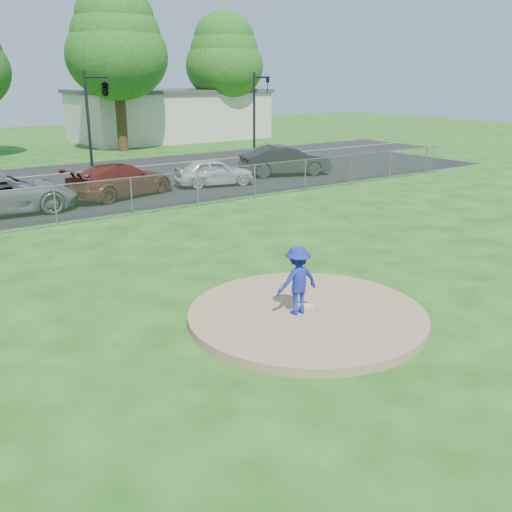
# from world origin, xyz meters

# --- Properties ---
(ground) EXTENTS (120.00, 120.00, 0.00)m
(ground) POSITION_xyz_m (0.00, 10.00, 0.00)
(ground) COLOR #194E11
(ground) RESTS_ON ground
(pitchers_mound) EXTENTS (5.40, 5.40, 0.20)m
(pitchers_mound) POSITION_xyz_m (0.00, 0.00, 0.10)
(pitchers_mound) COLOR #947451
(pitchers_mound) RESTS_ON ground
(pitching_rubber) EXTENTS (0.60, 0.15, 0.04)m
(pitching_rubber) POSITION_xyz_m (0.00, 0.20, 0.22)
(pitching_rubber) COLOR white
(pitching_rubber) RESTS_ON pitchers_mound
(chain_link_fence) EXTENTS (40.00, 0.06, 1.50)m
(chain_link_fence) POSITION_xyz_m (0.00, 12.00, 0.75)
(chain_link_fence) COLOR gray
(chain_link_fence) RESTS_ON ground
(parking_lot) EXTENTS (50.00, 8.00, 0.01)m
(parking_lot) POSITION_xyz_m (0.00, 16.50, 0.01)
(parking_lot) COLOR black
(parking_lot) RESTS_ON ground
(street) EXTENTS (60.00, 7.00, 0.01)m
(street) POSITION_xyz_m (0.00, 24.00, 0.00)
(street) COLOR black
(street) RESTS_ON ground
(commercial_building) EXTENTS (16.40, 9.40, 4.30)m
(commercial_building) POSITION_xyz_m (16.00, 38.00, 2.16)
(commercial_building) COLOR beige
(commercial_building) RESTS_ON ground
(tree_right) EXTENTS (7.28, 7.28, 11.63)m
(tree_right) POSITION_xyz_m (9.00, 32.00, 7.65)
(tree_right) COLOR #342413
(tree_right) RESTS_ON ground
(tree_far_right) EXTENTS (6.72, 6.72, 10.74)m
(tree_far_right) POSITION_xyz_m (20.00, 35.00, 7.06)
(tree_far_right) COLOR #3A2515
(tree_far_right) RESTS_ON ground
(traffic_signal_center) EXTENTS (1.42, 2.48, 5.60)m
(traffic_signal_center) POSITION_xyz_m (3.97, 22.00, 4.61)
(traffic_signal_center) COLOR black
(traffic_signal_center) RESTS_ON ground
(traffic_signal_right) EXTENTS (1.28, 0.20, 5.60)m
(traffic_signal_right) POSITION_xyz_m (14.24, 22.00, 3.36)
(traffic_signal_right) COLOR black
(traffic_signal_right) RESTS_ON ground
(pitcher) EXTENTS (1.05, 0.66, 1.55)m
(pitcher) POSITION_xyz_m (-0.25, 0.06, 0.97)
(pitcher) COLOR navy
(pitcher) RESTS_ON pitchers_mound
(parked_car_gray) EXTENTS (6.01, 3.02, 1.63)m
(parked_car_gray) POSITION_xyz_m (-3.20, 15.19, 0.83)
(parked_car_gray) COLOR slate
(parked_car_gray) RESTS_ON parking_lot
(parked_car_darkred) EXTENTS (5.66, 3.59, 1.53)m
(parked_car_darkred) POSITION_xyz_m (2.10, 15.73, 0.77)
(parked_car_darkred) COLOR #5E1E17
(parked_car_darkred) RESTS_ON parking_lot
(parked_car_pearl) EXTENTS (4.26, 2.46, 1.36)m
(parked_car_pearl) POSITION_xyz_m (7.06, 15.66, 0.69)
(parked_car_pearl) COLOR silver
(parked_car_pearl) RESTS_ON parking_lot
(parked_car_charcoal) EXTENTS (5.33, 3.28, 1.66)m
(parked_car_charcoal) POSITION_xyz_m (12.04, 16.18, 0.84)
(parked_car_charcoal) COLOR black
(parked_car_charcoal) RESTS_ON parking_lot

